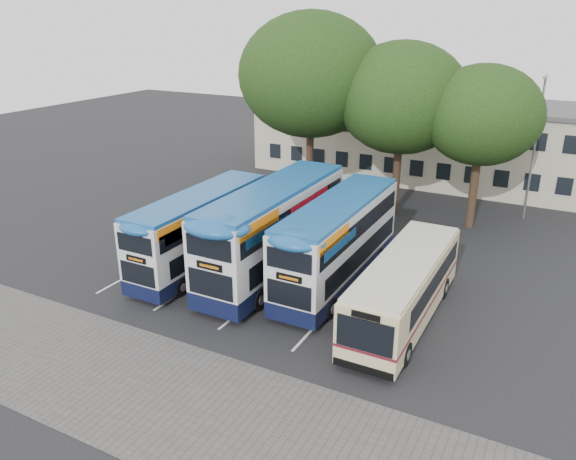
{
  "coord_description": "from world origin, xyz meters",
  "views": [
    {
      "loc": [
        8.41,
        -17.29,
        12.47
      ],
      "look_at": [
        -3.33,
        5.0,
        2.7
      ],
      "focal_mm": 35.0,
      "sensor_mm": 36.0,
      "label": 1
    }
  ],
  "objects_px": {
    "tree_right": "(483,115)",
    "bus_dd_left": "(201,227)",
    "lamp_post": "(535,142)",
    "bus_dd_right": "(338,239)",
    "tree_left": "(311,75)",
    "bus_single": "(405,285)",
    "bus_dd_mid": "(275,227)",
    "tree_mid": "(402,98)"
  },
  "relations": [
    {
      "from": "tree_left",
      "to": "bus_dd_right",
      "type": "xyz_separation_m",
      "value": [
        6.65,
        -10.63,
        -6.37
      ]
    },
    {
      "from": "tree_mid",
      "to": "bus_dd_mid",
      "type": "bearing_deg",
      "value": -102.34
    },
    {
      "from": "tree_left",
      "to": "bus_dd_left",
      "type": "height_order",
      "value": "tree_left"
    },
    {
      "from": "lamp_post",
      "to": "bus_dd_right",
      "type": "relative_size",
      "value": 0.89
    },
    {
      "from": "tree_right",
      "to": "bus_dd_mid",
      "type": "bearing_deg",
      "value": -122.96
    },
    {
      "from": "tree_left",
      "to": "tree_right",
      "type": "bearing_deg",
      "value": 1.95
    },
    {
      "from": "bus_dd_mid",
      "to": "tree_mid",
      "type": "bearing_deg",
      "value": 77.66
    },
    {
      "from": "lamp_post",
      "to": "tree_right",
      "type": "bearing_deg",
      "value": -133.22
    },
    {
      "from": "bus_single",
      "to": "lamp_post",
      "type": "bearing_deg",
      "value": 78.77
    },
    {
      "from": "bus_dd_left",
      "to": "tree_mid",
      "type": "bearing_deg",
      "value": 63.56
    },
    {
      "from": "tree_left",
      "to": "bus_dd_right",
      "type": "distance_m",
      "value": 14.06
    },
    {
      "from": "bus_dd_mid",
      "to": "bus_dd_right",
      "type": "bearing_deg",
      "value": 8.99
    },
    {
      "from": "tree_left",
      "to": "bus_single",
      "type": "distance_m",
      "value": 17.86
    },
    {
      "from": "bus_dd_left",
      "to": "tree_right",
      "type": "bearing_deg",
      "value": 48.15
    },
    {
      "from": "lamp_post",
      "to": "tree_right",
      "type": "xyz_separation_m",
      "value": [
        -2.84,
        -3.02,
        1.84
      ]
    },
    {
      "from": "tree_left",
      "to": "bus_dd_left",
      "type": "relative_size",
      "value": 1.33
    },
    {
      "from": "lamp_post",
      "to": "tree_mid",
      "type": "xyz_separation_m",
      "value": [
        -7.75,
        -2.85,
        2.48
      ]
    },
    {
      "from": "lamp_post",
      "to": "tree_mid",
      "type": "relative_size",
      "value": 0.82
    },
    {
      "from": "bus_dd_left",
      "to": "tree_left",
      "type": "bearing_deg",
      "value": 88.42
    },
    {
      "from": "bus_dd_left",
      "to": "lamp_post",
      "type": "bearing_deg",
      "value": 47.88
    },
    {
      "from": "lamp_post",
      "to": "bus_dd_mid",
      "type": "bearing_deg",
      "value": -125.34
    },
    {
      "from": "tree_right",
      "to": "bus_dd_left",
      "type": "height_order",
      "value": "tree_right"
    },
    {
      "from": "tree_mid",
      "to": "bus_dd_right",
      "type": "bearing_deg",
      "value": -86.58
    },
    {
      "from": "tree_right",
      "to": "bus_single",
      "type": "height_order",
      "value": "tree_right"
    },
    {
      "from": "tree_left",
      "to": "tree_mid",
      "type": "xyz_separation_m",
      "value": [
        5.98,
        0.54,
        -1.14
      ]
    },
    {
      "from": "lamp_post",
      "to": "bus_single",
      "type": "height_order",
      "value": "lamp_post"
    },
    {
      "from": "tree_mid",
      "to": "tree_left",
      "type": "bearing_deg",
      "value": -174.83
    },
    {
      "from": "tree_mid",
      "to": "bus_dd_right",
      "type": "xyz_separation_m",
      "value": [
        0.67,
        -11.17,
        -5.23
      ]
    },
    {
      "from": "lamp_post",
      "to": "tree_left",
      "type": "relative_size",
      "value": 0.71
    },
    {
      "from": "tree_mid",
      "to": "bus_dd_mid",
      "type": "height_order",
      "value": "tree_mid"
    },
    {
      "from": "bus_dd_left",
      "to": "bus_single",
      "type": "bearing_deg",
      "value": -1.98
    },
    {
      "from": "tree_left",
      "to": "bus_single",
      "type": "height_order",
      "value": "tree_left"
    },
    {
      "from": "tree_right",
      "to": "bus_single",
      "type": "distance_m",
      "value": 13.95
    },
    {
      "from": "bus_single",
      "to": "bus_dd_left",
      "type": "bearing_deg",
      "value": 178.02
    },
    {
      "from": "lamp_post",
      "to": "bus_dd_right",
      "type": "bearing_deg",
      "value": -116.8
    },
    {
      "from": "tree_left",
      "to": "tree_mid",
      "type": "relative_size",
      "value": 1.15
    },
    {
      "from": "tree_mid",
      "to": "bus_dd_right",
      "type": "height_order",
      "value": "tree_mid"
    },
    {
      "from": "bus_dd_right",
      "to": "bus_single",
      "type": "xyz_separation_m",
      "value": [
        3.92,
        -1.91,
        -0.7
      ]
    },
    {
      "from": "bus_dd_left",
      "to": "bus_dd_mid",
      "type": "distance_m",
      "value": 3.92
    },
    {
      "from": "lamp_post",
      "to": "tree_mid",
      "type": "bearing_deg",
      "value": -159.78
    },
    {
      "from": "tree_right",
      "to": "bus_single",
      "type": "bearing_deg",
      "value": -91.43
    },
    {
      "from": "tree_left",
      "to": "bus_dd_left",
      "type": "bearing_deg",
      "value": -91.58
    }
  ]
}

